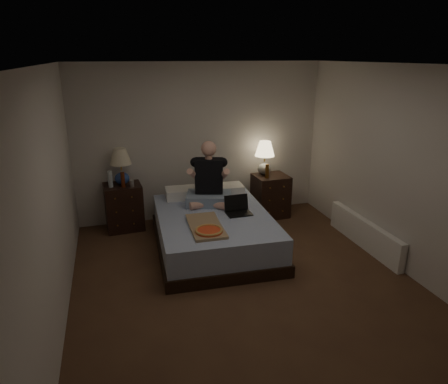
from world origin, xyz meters
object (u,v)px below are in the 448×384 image
object	(u,v)px
soda_can	(132,184)
person	(209,174)
lamp_right	(265,158)
water_bottle	(110,179)
bed	(214,231)
beer_bottle_right	(267,171)
nightstand_left	(124,206)
laptop	(239,206)
pizza_box	(209,231)
lamp_left	(121,167)
beer_bottle_left	(123,180)
nightstand_right	(270,196)
radiator	(364,233)

from	to	relation	value
soda_can	person	bearing A→B (deg)	-23.91
lamp_right	water_bottle	xyz separation A→B (m)	(-2.46, -0.03, -0.14)
bed	soda_can	bearing A→B (deg)	141.37
bed	beer_bottle_right	world-z (taller)	beer_bottle_right
nightstand_left	water_bottle	world-z (taller)	water_bottle
soda_can	laptop	size ratio (longest dim) A/B	0.29
nightstand_left	soda_can	size ratio (longest dim) A/B	7.16
soda_can	pizza_box	world-z (taller)	soda_can
lamp_right	soda_can	world-z (taller)	lamp_right
lamp_left	beer_bottle_right	distance (m)	2.28
lamp_right	beer_bottle_right	world-z (taller)	lamp_right
beer_bottle_left	person	world-z (taller)	person
person	laptop	size ratio (longest dim) A/B	2.74
nightstand_right	beer_bottle_left	world-z (taller)	beer_bottle_left
lamp_left	beer_bottle_left	bearing A→B (deg)	-87.46
lamp_right	radiator	distance (m)	1.97
nightstand_right	soda_can	size ratio (longest dim) A/B	7.03
soda_can	person	world-z (taller)	person
soda_can	laptop	xyz separation A→B (m)	(1.37, -0.99, -0.14)
nightstand_left	lamp_left	bearing A→B (deg)	46.21
nightstand_left	lamp_right	bearing A→B (deg)	-5.23
beer_bottle_right	beer_bottle_left	bearing A→B (deg)	177.07
bed	person	world-z (taller)	person
lamp_right	soda_can	distance (m)	2.17
lamp_left	water_bottle	xyz separation A→B (m)	(-0.17, -0.09, -0.16)
beer_bottle_right	soda_can	bearing A→B (deg)	177.43
soda_can	beer_bottle_right	size ratio (longest dim) A/B	0.43
lamp_right	laptop	world-z (taller)	lamp_right
water_bottle	pizza_box	size ratio (longest dim) A/B	0.33
nightstand_right	pizza_box	world-z (taller)	nightstand_right
pizza_box	nightstand_right	bearing A→B (deg)	47.78
nightstand_left	lamp_left	distance (m)	0.64
laptop	pizza_box	bearing A→B (deg)	-138.25
soda_can	pizza_box	distance (m)	1.72
nightstand_left	radiator	distance (m)	3.60
bed	water_bottle	bearing A→B (deg)	146.47
soda_can	person	size ratio (longest dim) A/B	0.11
nightstand_right	soda_can	bearing A→B (deg)	177.24
beer_bottle_left	soda_can	bearing A→B (deg)	-9.02
nightstand_left	lamp_left	size ratio (longest dim) A/B	1.28
nightstand_right	nightstand_left	bearing A→B (deg)	173.68
laptop	pizza_box	distance (m)	0.76
beer_bottle_right	pizza_box	xyz separation A→B (m)	(-1.32, -1.41, -0.27)
water_bottle	laptop	world-z (taller)	water_bottle
nightstand_right	pizza_box	size ratio (longest dim) A/B	0.93
person	pizza_box	xyz separation A→B (m)	(-0.26, -1.03, -0.42)
nightstand_left	pizza_box	bearing A→B (deg)	-64.00
lamp_left	water_bottle	bearing A→B (deg)	-152.29
nightstand_left	lamp_right	world-z (taller)	lamp_right
soda_can	beer_bottle_left	size ratio (longest dim) A/B	0.43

